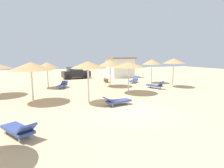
% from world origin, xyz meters
% --- Properties ---
extents(ground_plane, '(80.00, 80.00, 0.00)m').
position_xyz_m(ground_plane, '(0.00, 0.00, 0.00)').
color(ground_plane, '#D1B284').
extents(parasol_0, '(2.35, 2.35, 2.64)m').
position_xyz_m(parasol_0, '(-4.37, 10.24, 2.32)').
color(parasol_0, silver).
rests_on(parasol_0, ground).
extents(parasol_1, '(2.38, 2.38, 2.89)m').
position_xyz_m(parasol_1, '(-1.84, 2.68, 2.63)').
color(parasol_1, silver).
rests_on(parasol_1, ground).
extents(parasol_2, '(2.35, 2.35, 3.02)m').
position_xyz_m(parasol_2, '(8.07, 6.21, 2.74)').
color(parasol_2, silver).
rests_on(parasol_2, ground).
extents(parasol_3, '(2.36, 2.36, 2.89)m').
position_xyz_m(parasol_3, '(7.53, 9.48, 2.57)').
color(parasol_3, silver).
rests_on(parasol_3, ground).
extents(parasol_6, '(2.91, 2.91, 2.82)m').
position_xyz_m(parasol_6, '(-5.45, 4.24, 2.53)').
color(parasol_6, silver).
rests_on(parasol_6, ground).
extents(parasol_8, '(2.78, 2.78, 2.88)m').
position_xyz_m(parasol_8, '(1.95, 8.84, 2.52)').
color(parasol_8, silver).
rests_on(parasol_8, ground).
extents(parasol_9, '(2.98, 2.98, 2.73)m').
position_xyz_m(parasol_9, '(2.24, 4.86, 2.48)').
color(parasol_9, silver).
rests_on(parasol_9, ground).
extents(lounger_0, '(1.39, 2.00, 0.65)m').
position_xyz_m(lounger_0, '(-2.98, 9.60, 0.31)').
color(lounger_0, '#33478C').
rests_on(lounger_0, ground).
extents(lounger_1, '(1.99, 0.97, 0.65)m').
position_xyz_m(lounger_1, '(-0.23, 1.46, 0.31)').
color(lounger_1, '#33478C').
rests_on(lounger_1, ground).
extents(lounger_2, '(1.21, 1.95, 0.81)m').
position_xyz_m(lounger_2, '(5.83, 6.09, 0.33)').
color(lounger_2, '#33478C').
rests_on(lounger_2, ground).
extents(lounger_3, '(1.78, 1.80, 0.70)m').
position_xyz_m(lounger_3, '(5.74, 10.58, 0.32)').
color(lounger_3, '#33478C').
rests_on(lounger_3, ground).
extents(lounger_4, '(1.54, 1.94, 0.72)m').
position_xyz_m(lounger_4, '(-5.64, -1.53, 0.32)').
color(lounger_4, '#33478C').
rests_on(lounger_4, ground).
extents(bench_0, '(0.60, 1.54, 0.49)m').
position_xyz_m(bench_0, '(2.55, 12.10, 0.35)').
color(bench_0, brown).
rests_on(bench_0, ground).
extents(parked_car, '(4.23, 2.52, 1.72)m').
position_xyz_m(parked_car, '(-0.36, 17.38, 0.82)').
color(parked_car, black).
rests_on(parked_car, ground).
extents(beach_cabana, '(3.81, 4.34, 3.10)m').
position_xyz_m(beach_cabana, '(6.57, 17.21, 1.57)').
color(beach_cabana, white).
rests_on(beach_cabana, ground).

